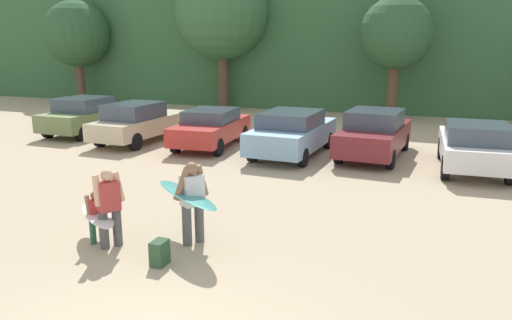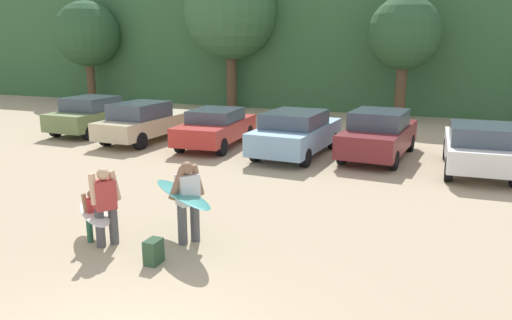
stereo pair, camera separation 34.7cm
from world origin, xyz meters
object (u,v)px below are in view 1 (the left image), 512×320
at_px(parked_car_red, 211,127).
at_px(person_adult, 192,198).
at_px(person_companion, 109,204).
at_px(surfboard_white, 97,215).
at_px(parked_car_maroon, 374,133).
at_px(backpack_dropped, 160,253).
at_px(surfboard_teal, 186,194).
at_px(parked_car_champagne, 140,122).
at_px(parked_car_olive_green, 86,115).
at_px(parked_car_sky_blue, 292,132).
at_px(person_child, 96,214).
at_px(parked_car_white, 475,145).

xyz_separation_m(parked_car_red, person_adult, (3.63, -8.46, 0.18)).
relative_size(person_companion, surfboard_white, 0.95).
relative_size(parked_car_maroon, person_companion, 2.99).
bearing_deg(backpack_dropped, surfboard_teal, 90.59).
bearing_deg(parked_car_champagne, parked_car_olive_green, 81.07).
xyz_separation_m(parked_car_olive_green, parked_car_sky_blue, (9.40, -0.81, -0.00)).
bearing_deg(parked_car_sky_blue, parked_car_champagne, 91.03).
distance_m(person_child, surfboard_white, 0.03).
distance_m(parked_car_olive_green, surfboard_white, 12.50).
bearing_deg(parked_car_red, surfboard_teal, -161.48).
relative_size(parked_car_red, parked_car_white, 1.01).
height_order(parked_car_maroon, person_companion, parked_car_maroon).
height_order(parked_car_maroon, person_adult, person_adult).
height_order(parked_car_olive_green, parked_car_sky_blue, parked_car_olive_green).
bearing_deg(surfboard_white, parked_car_white, -90.13).
xyz_separation_m(parked_car_maroon, backpack_dropped, (-2.44, -9.94, -0.59)).
distance_m(parked_car_olive_green, parked_car_sky_blue, 9.43).
distance_m(parked_car_olive_green, surfboard_teal, 13.18).
relative_size(surfboard_white, backpack_dropped, 3.63).
distance_m(parked_car_red, parked_car_sky_blue, 3.28).
bearing_deg(parked_car_maroon, person_adult, 169.43).
xyz_separation_m(person_adult, person_child, (-1.77, -0.64, -0.33)).
bearing_deg(parked_car_maroon, parked_car_olive_green, 93.75).
xyz_separation_m(person_adult, surfboard_white, (-1.75, -0.64, -0.35)).
relative_size(parked_car_maroon, surfboard_white, 2.83).
distance_m(parked_car_champagne, person_companion, 10.49).
bearing_deg(parked_car_sky_blue, person_child, 173.86).
bearing_deg(parked_car_white, backpack_dropped, 146.10).
distance_m(parked_car_sky_blue, person_child, 8.90).
bearing_deg(surfboard_teal, person_child, 58.96).
distance_m(parked_car_olive_green, person_child, 12.49).
distance_m(person_adult, person_companion, 1.57).
bearing_deg(surfboard_teal, parked_car_red, -29.26).
relative_size(person_adult, surfboard_teal, 0.75).
distance_m(parked_car_olive_green, parked_car_maroon, 12.10).
bearing_deg(parked_car_red, person_adult, -160.77).
height_order(parked_car_white, surfboard_teal, parked_car_white).
height_order(parked_car_white, person_companion, person_companion).
bearing_deg(person_companion, surfboard_teal, -120.21).
distance_m(parked_car_sky_blue, person_adult, 8.15).
relative_size(parked_car_white, person_child, 4.11).
bearing_deg(backpack_dropped, parked_car_sky_blue, 91.64).
height_order(parked_car_champagne, parked_car_maroon, parked_car_maroon).
bearing_deg(person_adult, parked_car_white, -93.38).
bearing_deg(parked_car_champagne, surfboard_white, -149.16).
bearing_deg(person_child, parked_car_white, -99.00).
distance_m(person_adult, surfboard_white, 1.89).
xyz_separation_m(parked_car_champagne, person_child, (4.90, -8.99, -0.20)).
bearing_deg(backpack_dropped, parked_car_olive_green, 133.93).
distance_m(person_child, backpack_dropped, 1.76).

